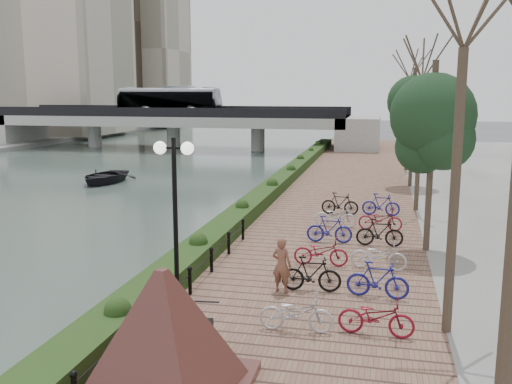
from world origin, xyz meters
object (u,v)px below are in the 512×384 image
(pedestrian, at_px, (282,265))
(boat, at_px, (104,176))
(lamppost, at_px, (175,186))
(motorcycle, at_px, (201,337))
(granite_monument, at_px, (163,334))

(pedestrian, relative_size, boat, 0.35)
(lamppost, bearing_deg, pedestrian, 38.93)
(motorcycle, distance_m, boat, 27.53)
(motorcycle, bearing_deg, boat, 114.46)
(pedestrian, height_order, boat, pedestrian)
(motorcycle, height_order, boat, motorcycle)
(granite_monument, xyz_separation_m, motorcycle, (0.21, 1.45, -0.69))
(granite_monument, bearing_deg, boat, 119.60)
(motorcycle, relative_size, boat, 0.39)
(granite_monument, bearing_deg, lamppost, 107.30)
(pedestrian, bearing_deg, motorcycle, 93.34)
(lamppost, bearing_deg, motorcycle, -60.28)
(granite_monument, relative_size, pedestrian, 2.96)
(motorcycle, height_order, pedestrian, pedestrian)
(motorcycle, bearing_deg, lamppost, 112.71)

